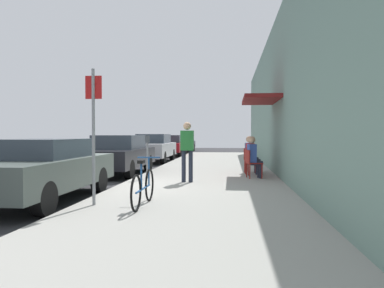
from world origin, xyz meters
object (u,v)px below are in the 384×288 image
(parked_car_4, at_px, (182,143))
(seated_patron_2, at_px, (251,153))
(parked_car_0, at_px, (42,169))
(seated_patron_1, at_px, (252,154))
(cafe_chair_0, at_px, (252,162))
(parking_meter, at_px, (147,153))
(pedestrian_standing, at_px, (187,147))
(parked_car_1, at_px, (119,154))
(cafe_chair_2, at_px, (249,158))
(parked_car_2, at_px, (153,148))
(parked_car_3, at_px, (171,145))
(street_sign, at_px, (94,126))
(bicycle_0, at_px, (143,187))
(seated_patron_0, at_px, (254,156))
(cafe_chair_1, at_px, (250,160))

(parked_car_4, distance_m, seated_patron_2, 18.28)
(parked_car_0, xyz_separation_m, seated_patron_1, (4.81, 4.68, 0.09))
(cafe_chair_0, height_order, seated_patron_2, seated_patron_2)
(parked_car_4, bearing_deg, seated_patron_1, -75.42)
(seated_patron_2, bearing_deg, parking_meter, -147.00)
(seated_patron_1, relative_size, pedestrian_standing, 0.76)
(parked_car_1, distance_m, cafe_chair_2, 4.75)
(parked_car_2, xyz_separation_m, pedestrian_standing, (2.88, -8.84, 0.35))
(parked_car_1, height_order, pedestrian_standing, pedestrian_standing)
(parked_car_3, distance_m, street_sign, 18.11)
(bicycle_0, relative_size, seated_patron_1, 1.33)
(seated_patron_0, distance_m, seated_patron_2, 1.72)
(parked_car_0, distance_m, cafe_chair_2, 7.31)
(parked_car_0, relative_size, seated_patron_2, 3.41)
(street_sign, xyz_separation_m, seated_patron_0, (3.31, 4.66, -0.82))
(parking_meter, distance_m, seated_patron_2, 3.89)
(parked_car_0, height_order, bicycle_0, parked_car_0)
(parking_meter, height_order, pedestrian_standing, pedestrian_standing)
(cafe_chair_1, xyz_separation_m, seated_patron_2, (0.06, 0.87, 0.19))
(cafe_chair_1, xyz_separation_m, seated_patron_1, (0.06, 0.01, 0.19))
(cafe_chair_2, bearing_deg, seated_patron_2, -15.49)
(parked_car_2, relative_size, cafe_chair_1, 5.06)
(parked_car_4, distance_m, pedestrian_standing, 20.74)
(parked_car_1, distance_m, cafe_chair_0, 5.04)
(parked_car_4, bearing_deg, parked_car_1, -90.00)
(parking_meter, bearing_deg, seated_patron_1, 21.10)
(cafe_chair_1, bearing_deg, bicycle_0, -112.44)
(seated_patron_2, bearing_deg, parked_car_2, 128.97)
(parked_car_3, relative_size, cafe_chair_1, 5.06)
(cafe_chair_2, height_order, pedestrian_standing, pedestrian_standing)
(parked_car_2, relative_size, cafe_chair_2, 5.06)
(street_sign, distance_m, cafe_chair_2, 7.25)
(parked_car_3, relative_size, seated_patron_1, 3.41)
(street_sign, relative_size, cafe_chair_0, 2.99)
(cafe_chair_2, bearing_deg, bicycle_0, -109.60)
(bicycle_0, relative_size, cafe_chair_1, 1.97)
(parked_car_3, xyz_separation_m, cafe_chair_2, (4.75, -11.63, -0.11))
(parked_car_3, height_order, seated_patron_1, parked_car_3)
(parked_car_3, bearing_deg, seated_patron_1, -68.96)
(seated_patron_2, height_order, pedestrian_standing, pedestrian_standing)
(bicycle_0, distance_m, seated_patron_2, 6.82)
(parked_car_1, height_order, seated_patron_0, parked_car_1)
(parked_car_1, xyz_separation_m, street_sign, (1.50, -6.32, 0.90))
(cafe_chair_1, bearing_deg, cafe_chair_0, -89.99)
(parked_car_3, bearing_deg, parked_car_1, -90.00)
(parked_car_4, bearing_deg, pedestrian_standing, -82.01)
(cafe_chair_1, xyz_separation_m, cafe_chair_2, (0.00, 0.89, 0.00))
(parked_car_0, xyz_separation_m, seated_patron_2, (4.81, 5.54, 0.09))
(parking_meter, bearing_deg, cafe_chair_1, 21.26)
(parked_car_4, bearing_deg, parked_car_2, -90.00)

